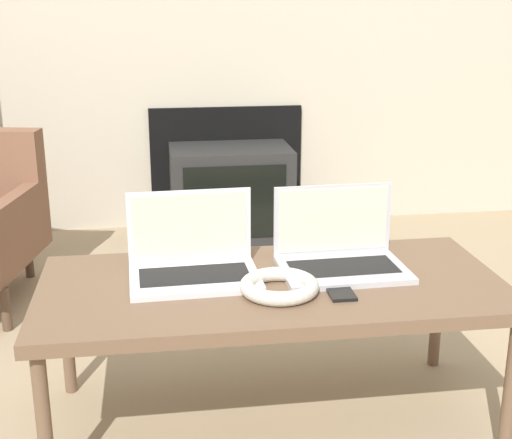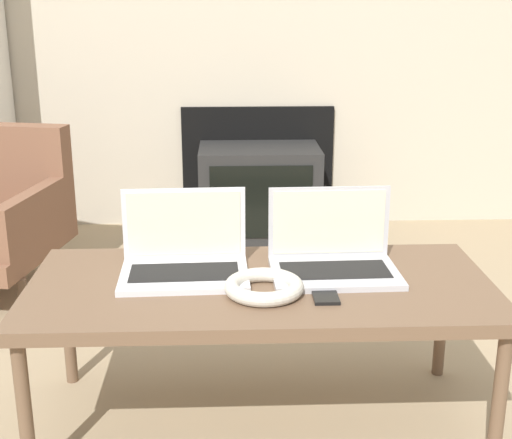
{
  "view_description": "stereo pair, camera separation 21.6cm",
  "coord_description": "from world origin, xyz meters",
  "px_view_note": "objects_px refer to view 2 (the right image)",
  "views": [
    {
      "loc": [
        -0.3,
        -1.48,
        1.15
      ],
      "look_at": [
        0.0,
        0.57,
        0.51
      ],
      "focal_mm": 50.0,
      "sensor_mm": 36.0,
      "label": 1
    },
    {
      "loc": [
        -0.08,
        -1.5,
        1.15
      ],
      "look_at": [
        0.0,
        0.57,
        0.51
      ],
      "focal_mm": 50.0,
      "sensor_mm": 36.0,
      "label": 2
    }
  ],
  "objects_px": {
    "laptop_left": "(184,257)",
    "tv": "(259,192)",
    "phone": "(324,293)",
    "laptop_right": "(333,255)",
    "headphones": "(264,287)"
  },
  "relations": [
    {
      "from": "laptop_left",
      "to": "phone",
      "type": "distance_m",
      "value": 0.4
    },
    {
      "from": "tv",
      "to": "laptop_right",
      "type": "bearing_deg",
      "value": -85.22
    },
    {
      "from": "laptop_right",
      "to": "phone",
      "type": "height_order",
      "value": "laptop_right"
    },
    {
      "from": "headphones",
      "to": "phone",
      "type": "height_order",
      "value": "headphones"
    },
    {
      "from": "laptop_right",
      "to": "tv",
      "type": "bearing_deg",
      "value": 93.29
    },
    {
      "from": "headphones",
      "to": "laptop_left",
      "type": "bearing_deg",
      "value": 143.63
    },
    {
      "from": "phone",
      "to": "tv",
      "type": "height_order",
      "value": "tv"
    },
    {
      "from": "laptop_left",
      "to": "tv",
      "type": "bearing_deg",
      "value": 78.17
    },
    {
      "from": "phone",
      "to": "tv",
      "type": "distance_m",
      "value": 1.76
    },
    {
      "from": "laptop_right",
      "to": "headphones",
      "type": "distance_m",
      "value": 0.25
    },
    {
      "from": "laptop_left",
      "to": "tv",
      "type": "distance_m",
      "value": 1.62
    },
    {
      "from": "headphones",
      "to": "tv",
      "type": "distance_m",
      "value": 1.75
    },
    {
      "from": "laptop_right",
      "to": "phone",
      "type": "xyz_separation_m",
      "value": [
        -0.04,
        -0.17,
        -0.04
      ]
    },
    {
      "from": "laptop_left",
      "to": "phone",
      "type": "xyz_separation_m",
      "value": [
        0.36,
        -0.17,
        -0.04
      ]
    },
    {
      "from": "laptop_right",
      "to": "tv",
      "type": "xyz_separation_m",
      "value": [
        -0.13,
        1.58,
        -0.24
      ]
    }
  ]
}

